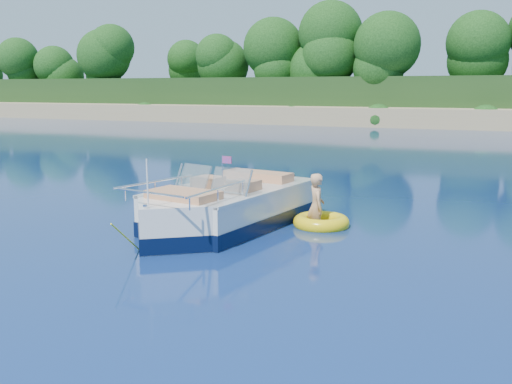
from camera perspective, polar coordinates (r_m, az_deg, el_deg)
ground at (r=11.32m, az=6.93°, el=-5.35°), size 160.00×160.00×0.00m
shoreline at (r=74.33m, az=21.27°, el=8.07°), size 170.00×59.00×6.00m
treeline at (r=51.63m, az=20.55°, el=12.50°), size 150.00×7.12×8.19m
motorboat at (r=12.53m, az=-3.42°, el=-1.90°), size 2.79×6.04×2.02m
tow_tube at (r=12.86m, az=6.54°, el=-3.03°), size 1.35×1.35×0.33m
boy at (r=12.94m, az=5.98°, el=-3.33°), size 0.76×0.90×1.63m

